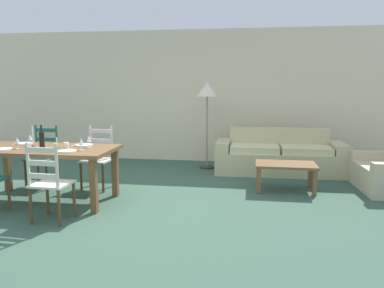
{
  "coord_description": "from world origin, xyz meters",
  "views": [
    {
      "loc": [
        1.57,
        -4.75,
        1.61
      ],
      "look_at": [
        0.7,
        0.72,
        0.75
      ],
      "focal_mm": 36.29,
      "sensor_mm": 36.0,
      "label": 1
    }
  ],
  "objects": [
    {
      "name": "candle_short",
      "position": [
        -1.03,
        0.04,
        0.79
      ],
      "size": [
        0.05,
        0.05,
        0.15
      ],
      "color": "#998C66",
      "rests_on": "dining_table"
    },
    {
      "name": "ground_plane",
      "position": [
        0.0,
        0.0,
        -0.01
      ],
      "size": [
        9.6,
        9.6,
        0.02
      ],
      "primitive_type": "cube",
      "color": "#385846"
    },
    {
      "name": "fork_far_left",
      "position": [
        -1.83,
        0.33,
        0.75
      ],
      "size": [
        0.03,
        0.17,
        0.01
      ],
      "primitive_type": "cube",
      "rotation": [
        0.0,
        0.0,
        -0.07
      ],
      "color": "silver",
      "rests_on": "dining_table"
    },
    {
      "name": "dinner_plate_near_left",
      "position": [
        -1.68,
        -0.17,
        0.76
      ],
      "size": [
        0.24,
        0.24,
        0.02
      ],
      "primitive_type": "cylinder",
      "color": "white",
      "rests_on": "dining_table"
    },
    {
      "name": "wine_glass_far_left",
      "position": [
        -1.54,
        0.23,
        0.86
      ],
      "size": [
        0.06,
        0.06,
        0.16
      ],
      "color": "white",
      "rests_on": "dining_table"
    },
    {
      "name": "candle_tall",
      "position": [
        -1.41,
        0.1,
        0.84
      ],
      "size": [
        0.05,
        0.05,
        0.29
      ],
      "color": "#998C66",
      "rests_on": "dining_table"
    },
    {
      "name": "dining_chair_far_right",
      "position": [
        -0.8,
        0.85,
        0.48
      ],
      "size": [
        0.44,
        0.43,
        0.96
      ],
      "color": "silver",
      "rests_on": "ground_plane"
    },
    {
      "name": "wine_glass_far_right",
      "position": [
        -0.65,
        0.2,
        0.86
      ],
      "size": [
        0.06,
        0.06,
        0.16
      ],
      "color": "white",
      "rests_on": "dining_table"
    },
    {
      "name": "dinner_plate_far_right",
      "position": [
        -0.78,
        0.33,
        0.76
      ],
      "size": [
        0.24,
        0.24,
        0.02
      ],
      "primitive_type": "cylinder",
      "color": "white",
      "rests_on": "dining_table"
    },
    {
      "name": "coffee_table",
      "position": [
        2.07,
        1.15,
        0.36
      ],
      "size": [
        0.9,
        0.56,
        0.42
      ],
      "color": "brown",
      "rests_on": "ground_plane"
    },
    {
      "name": "fork_far_right",
      "position": [
        -0.93,
        0.33,
        0.75
      ],
      "size": [
        0.02,
        0.17,
        0.01
      ],
      "primitive_type": "cube",
      "rotation": [
        0.0,
        0.0,
        -0.02
      ],
      "color": "silver",
      "rests_on": "dining_table"
    },
    {
      "name": "coffee_cup_primary",
      "position": [
        -0.89,
        0.03,
        0.8
      ],
      "size": [
        0.07,
        0.07,
        0.09
      ],
      "primitive_type": "cylinder",
      "color": "beige",
      "rests_on": "dining_table"
    },
    {
      "name": "fork_near_right",
      "position": [
        -0.93,
        -0.17,
        0.75
      ],
      "size": [
        0.03,
        0.17,
        0.01
      ],
      "primitive_type": "cube",
      "rotation": [
        0.0,
        0.0,
        -0.07
      ],
      "color": "silver",
      "rests_on": "dining_table"
    },
    {
      "name": "wall_far",
      "position": [
        0.0,
        3.3,
        1.35
      ],
      "size": [
        9.6,
        0.16,
        2.7
      ],
      "primitive_type": "cube",
      "color": "beige",
      "rests_on": "ground_plane"
    },
    {
      "name": "dining_chair_near_right",
      "position": [
        -0.76,
        -0.69,
        0.48
      ],
      "size": [
        0.44,
        0.42,
        0.96
      ],
      "color": "beige",
      "rests_on": "ground_plane"
    },
    {
      "name": "couch",
      "position": [
        2.05,
        2.37,
        0.29
      ],
      "size": [
        2.29,
        0.83,
        0.8
      ],
      "color": "#C2BB88",
      "rests_on": "ground_plane"
    },
    {
      "name": "dinner_plate_near_right",
      "position": [
        -0.78,
        -0.17,
        0.76
      ],
      "size": [
        0.24,
        0.24,
        0.02
      ],
      "primitive_type": "cylinder",
      "color": "white",
      "rests_on": "dining_table"
    },
    {
      "name": "dinner_plate_far_left",
      "position": [
        -1.68,
        0.33,
        0.76
      ],
      "size": [
        0.24,
        0.24,
        0.02
      ],
      "primitive_type": "cylinder",
      "color": "white",
      "rests_on": "dining_table"
    },
    {
      "name": "dining_table",
      "position": [
        -1.23,
        0.08,
        0.66
      ],
      "size": [
        1.9,
        0.96,
        0.75
      ],
      "color": "brown",
      "rests_on": "ground_plane"
    },
    {
      "name": "wine_glass_near_right",
      "position": [
        -0.64,
        -0.04,
        0.86
      ],
      "size": [
        0.06,
        0.06,
        0.16
      ],
      "color": "white",
      "rests_on": "dining_table"
    },
    {
      "name": "dining_chair_far_left",
      "position": [
        -1.71,
        0.84,
        0.48
      ],
      "size": [
        0.43,
        0.42,
        0.96
      ],
      "color": "#215C50",
      "rests_on": "ground_plane"
    },
    {
      "name": "wine_glass_near_left",
      "position": [
        -1.54,
        -0.07,
        0.86
      ],
      "size": [
        0.06,
        0.06,
        0.16
      ],
      "color": "white",
      "rests_on": "dining_table"
    },
    {
      "name": "wine_bottle",
      "position": [
        -1.24,
        0.04,
        0.87
      ],
      "size": [
        0.07,
        0.07,
        0.32
      ],
      "color": "black",
      "rests_on": "dining_table"
    },
    {
      "name": "standing_lamp",
      "position": [
        0.7,
        2.55,
        1.41
      ],
      "size": [
        0.4,
        0.4,
        1.64
      ],
      "color": "#332D28",
      "rests_on": "ground_plane"
    }
  ]
}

